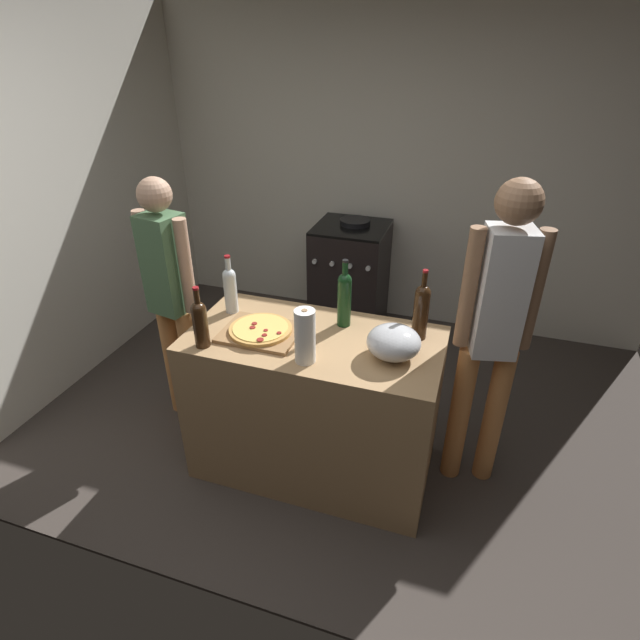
# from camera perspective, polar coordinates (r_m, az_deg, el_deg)

# --- Properties ---
(ground_plane) EXTENTS (4.38, 3.22, 0.02)m
(ground_plane) POSITION_cam_1_polar(r_m,az_deg,el_deg) (3.67, 1.86, -8.44)
(ground_plane) COLOR #3F3833
(kitchen_wall_rear) EXTENTS (4.38, 0.10, 2.60)m
(kitchen_wall_rear) POSITION_cam_1_polar(r_m,az_deg,el_deg) (4.32, 7.57, 16.65)
(kitchen_wall_rear) COLOR silver
(kitchen_wall_rear) RESTS_ON ground_plane
(kitchen_wall_left) EXTENTS (0.10, 3.22, 2.60)m
(kitchen_wall_left) POSITION_cam_1_polar(r_m,az_deg,el_deg) (4.01, -26.13, 12.97)
(kitchen_wall_left) COLOR silver
(kitchen_wall_left) RESTS_ON ground_plane
(counter) EXTENTS (1.33, 0.68, 0.89)m
(counter) POSITION_cam_1_polar(r_m,az_deg,el_deg) (2.86, -0.64, -9.61)
(counter) COLOR tan
(counter) RESTS_ON ground_plane
(cutting_board) EXTENTS (0.40, 0.32, 0.02)m
(cutting_board) POSITION_cam_1_polar(r_m,az_deg,el_deg) (2.64, -6.76, -1.41)
(cutting_board) COLOR #9E7247
(cutting_board) RESTS_ON counter
(pizza) EXTENTS (0.33, 0.33, 0.03)m
(pizza) POSITION_cam_1_polar(r_m,az_deg,el_deg) (2.63, -6.79, -1.03)
(pizza) COLOR tan
(pizza) RESTS_ON cutting_board
(mixing_bowl) EXTENTS (0.26, 0.26, 0.16)m
(mixing_bowl) POSITION_cam_1_polar(r_m,az_deg,el_deg) (2.43, 8.39, -2.53)
(mixing_bowl) COLOR #B2B2B7
(mixing_bowl) RESTS_ON counter
(paper_towel_roll) EXTENTS (0.10, 0.10, 0.28)m
(paper_towel_roll) POSITION_cam_1_polar(r_m,az_deg,el_deg) (2.35, -1.72, -1.87)
(paper_towel_roll) COLOR white
(paper_towel_roll) RESTS_ON counter
(wine_bottle_clear) EXTENTS (0.08, 0.08, 0.38)m
(wine_bottle_clear) POSITION_cam_1_polar(r_m,az_deg,el_deg) (2.57, 11.46, 1.20)
(wine_bottle_clear) COLOR #331E0F
(wine_bottle_clear) RESTS_ON counter
(wine_bottle_green) EXTENTS (0.08, 0.08, 0.33)m
(wine_bottle_green) POSITION_cam_1_polar(r_m,az_deg,el_deg) (2.53, -13.50, -0.18)
(wine_bottle_green) COLOR #331E0F
(wine_bottle_green) RESTS_ON counter
(wine_bottle_amber) EXTENTS (0.07, 0.07, 0.38)m
(wine_bottle_amber) POSITION_cam_1_polar(r_m,az_deg,el_deg) (2.64, 2.79, 2.66)
(wine_bottle_amber) COLOR #143819
(wine_bottle_amber) RESTS_ON counter
(wine_bottle_dark) EXTENTS (0.07, 0.07, 0.34)m
(wine_bottle_dark) POSITION_cam_1_polar(r_m,az_deg,el_deg) (2.82, -10.19, 3.64)
(wine_bottle_dark) COLOR silver
(wine_bottle_dark) RESTS_ON counter
(stove) EXTENTS (0.58, 0.58, 0.97)m
(stove) POSITION_cam_1_polar(r_m,az_deg,el_deg) (4.25, 3.42, 4.78)
(stove) COLOR black
(stove) RESTS_ON ground_plane
(person_in_stripes) EXTENTS (0.38, 0.24, 1.60)m
(person_in_stripes) POSITION_cam_1_polar(r_m,az_deg,el_deg) (3.14, -16.68, 3.17)
(person_in_stripes) COLOR #D88C4C
(person_in_stripes) RESTS_ON ground_plane
(person_in_red) EXTENTS (0.37, 0.24, 1.73)m
(person_in_red) POSITION_cam_1_polar(r_m,az_deg,el_deg) (2.62, 19.24, -0.62)
(person_in_red) COLOR #D88C4C
(person_in_red) RESTS_ON ground_plane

